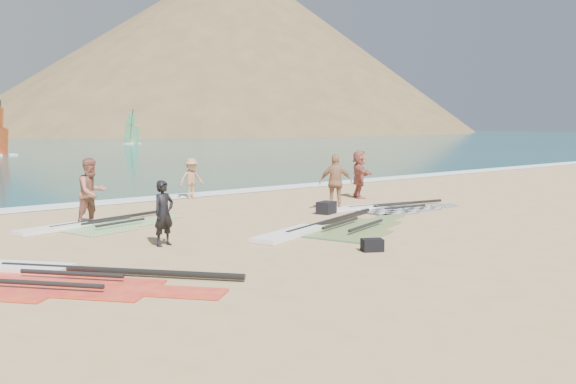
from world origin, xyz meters
TOP-DOWN VIEW (x-y plane):
  - ground at (0.00, 0.00)m, footprint 300.00×300.00m
  - surf_line at (0.00, 12.30)m, footprint 300.00×1.20m
  - headland_main at (85.00, 130.00)m, footprint 143.00×143.00m
  - headland_minor at (120.00, 140.00)m, footprint 70.00×70.00m
  - rig_grey at (3.52, 4.63)m, footprint 5.04×2.42m
  - rig_green at (-5.58, 7.37)m, footprint 5.19×2.70m
  - rig_orange at (-0.76, 2.70)m, footprint 6.46×3.72m
  - rig_red at (-8.60, 2.13)m, footprint 4.83×5.88m
  - gear_bag_near at (1.42, 5.18)m, footprint 0.74×0.64m
  - gear_bag_far at (-1.87, 0.05)m, footprint 0.59×0.53m
  - person_wetsuit at (-5.29, 3.72)m, footprint 0.65×0.50m
  - beachgoer_left at (-5.45, 7.70)m, footprint 1.11×0.95m
  - beachgoer_mid at (0.14, 11.50)m, footprint 1.05×0.63m
  - beachgoer_back at (2.19, 5.55)m, footprint 1.16×1.07m
  - beachgoer_right at (5.34, 7.52)m, footprint 1.34×1.79m
  - windsurfer_centre at (3.17, 48.17)m, footprint 2.73×3.20m
  - windsurfer_right at (24.47, 67.07)m, footprint 2.60×2.96m

SIDE VIEW (x-z plane):
  - ground at x=0.00m, z-range 0.00..0.00m
  - surf_line at x=0.00m, z-range -0.02..0.02m
  - headland_main at x=85.00m, z-range -22.50..22.50m
  - headland_minor at x=120.00m, z-range -14.00..14.00m
  - rig_grey at x=3.52m, z-range -0.05..0.15m
  - rig_green at x=-5.58m, z-range -0.05..0.15m
  - rig_red at x=-8.60m, z-range -0.05..0.15m
  - rig_orange at x=-0.76m, z-range -0.05..0.15m
  - gear_bag_far at x=-1.87m, z-range 0.00..0.29m
  - gear_bag_near at x=1.42m, z-range 0.00..0.40m
  - beachgoer_mid at x=0.14m, z-range 0.00..1.58m
  - person_wetsuit at x=-5.29m, z-range 0.00..1.60m
  - beachgoer_right at x=5.34m, z-range 0.00..1.88m
  - beachgoer_back at x=2.19m, z-range 0.00..1.91m
  - beachgoer_left at x=-5.45m, z-range 0.00..1.97m
  - windsurfer_right at x=24.47m, z-range -0.96..3.60m
  - windsurfer_centre at x=3.17m, z-range -1.04..3.78m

